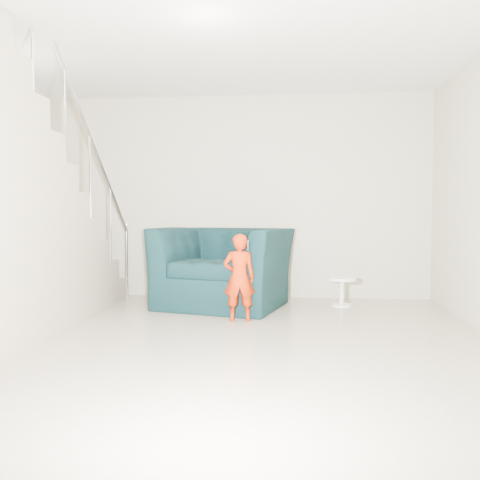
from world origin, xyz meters
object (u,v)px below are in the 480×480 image
object	(u,v)px
armchair	(224,267)
staircase	(10,232)
toddler	(239,277)
side_table	(342,287)

from	to	relation	value
armchair	staircase	world-z (taller)	staircase
toddler	staircase	distance (m)	2.29
toddler	side_table	xyz separation A→B (m)	(1.15, 0.97, -0.22)
armchair	toddler	size ratio (longest dim) A/B	1.60
armchair	side_table	size ratio (longest dim) A/B	4.16
toddler	side_table	world-z (taller)	toddler
toddler	staircase	size ratio (longest dim) A/B	0.25
toddler	side_table	bearing A→B (deg)	-149.10
armchair	toddler	xyz separation A→B (m)	(0.28, -0.85, -0.02)
armchair	staircase	bearing A→B (deg)	-127.34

